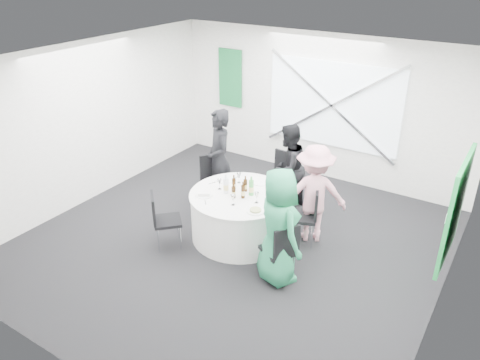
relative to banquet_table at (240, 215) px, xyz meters
The scene contains 43 objects.
floor 0.43m from the banquet_table, 90.00° to the right, with size 6.00×6.00×0.00m, color black.
ceiling 2.43m from the banquet_table, 90.00° to the right, with size 6.00×6.00×0.00m, color silver.
wall_back 2.98m from the banquet_table, 90.00° to the left, with size 6.00×6.00×0.00m, color white.
wall_front 3.36m from the banquet_table, 90.00° to the right, with size 6.00×6.00×0.00m, color white.
wall_left 3.17m from the banquet_table, behind, with size 6.00×6.00×0.00m, color white.
wall_right 3.17m from the banquet_table, ahead, with size 6.00×6.00×0.00m, color white.
window_panel 2.99m from the banquet_table, 83.80° to the left, with size 2.60×0.03×1.60m, color white.
window_brace_a 2.96m from the banquet_table, 83.71° to the left, with size 0.05×0.05×3.16m, color silver.
window_brace_b 2.96m from the banquet_table, 83.71° to the left, with size 0.05×0.05×3.16m, color silver.
green_banner 3.65m from the banquet_table, 126.03° to the left, with size 0.55×0.04×1.20m, color #125B2E.
green_sign 3.08m from the banquet_table, ahead, with size 0.05×1.20×1.40m, color #1A8F3D.
banquet_table is the anchor object (origin of this frame).
chair_back 1.26m from the banquet_table, 87.00° to the left, with size 0.48×0.49×1.00m.
chair_back_left 1.11m from the banquet_table, 147.22° to the left, with size 0.60×0.60×0.95m.
chair_back_right 1.06m from the banquet_table, 23.11° to the left, with size 0.57×0.56×0.94m.
chair_front_right 1.24m from the banquet_table, 30.45° to the right, with size 0.56×0.56×0.90m.
chair_front_left 1.22m from the banquet_table, 134.45° to the right, with size 0.57×0.57×0.89m.
person_man_back_left 1.20m from the banquet_table, 141.77° to the left, with size 0.65×0.42×1.77m, color black.
person_man_back 1.29m from the banquet_table, 81.33° to the left, with size 0.75×0.41×1.55m, color black.
person_woman_pink 1.20m from the banquet_table, 30.59° to the left, with size 1.02×0.47×1.57m, color pink.
person_woman_green 1.25m from the banquet_table, 31.60° to the right, with size 0.81×0.53×1.66m, color #238155.
plate_back 0.64m from the banquet_table, 81.74° to the left, with size 0.28×0.28×0.01m.
plate_back_left 0.66m from the banquet_table, 149.20° to the left, with size 0.28×0.28×0.01m.
plate_back_right 0.68m from the banquet_table, 20.04° to the left, with size 0.27×0.27×0.04m.
plate_front_right 0.70m from the banquet_table, 34.94° to the right, with size 0.25×0.25×0.04m.
plate_front_left 0.67m from the banquet_table, 143.18° to the right, with size 0.26×0.26×0.01m.
napkin 0.69m from the banquet_table, 141.98° to the right, with size 0.18×0.12×0.05m, color silver.
beer_bottle_a 0.50m from the banquet_table, 159.27° to the left, with size 0.06×0.06×0.26m.
beer_bottle_b 0.49m from the banquet_table, 83.58° to the left, with size 0.06×0.06×0.25m.
beer_bottle_c 0.50m from the banquet_table, 36.98° to the right, with size 0.06×0.06×0.27m.
beer_bottle_d 0.49m from the banquet_table, 97.45° to the right, with size 0.06×0.06×0.24m.
green_water_bottle 0.53m from the banquet_table, 23.94° to the left, with size 0.08×0.08×0.30m.
clear_water_bottle 0.55m from the banquet_table, 157.58° to the right, with size 0.08×0.08×0.31m.
wine_glass_a 0.62m from the banquet_table, 74.38° to the right, with size 0.07×0.07×0.17m.
wine_glass_b 0.62m from the banquet_table, 15.13° to the right, with size 0.07×0.07×0.17m.
wine_glass_c 0.64m from the banquet_table, 125.16° to the left, with size 0.07×0.07×0.17m.
wine_glass_d 0.62m from the banquet_table, behind, with size 0.07×0.07×0.17m.
fork_a 0.69m from the banquet_table, 10.49° to the left, with size 0.01×0.15×0.01m, color silver.
knife_a 0.69m from the banquet_table, 41.40° to the left, with size 0.01×0.15×0.01m, color silver.
fork_b 0.69m from the banquet_table, 129.80° to the left, with size 0.01×0.15×0.01m, color silver.
knife_b 0.69m from the banquet_table, behind, with size 0.01×0.15×0.01m, color silver.
fork_c 0.69m from the banquet_table, 152.67° to the right, with size 0.01×0.15×0.01m, color silver.
knife_c 0.69m from the banquet_table, 120.02° to the right, with size 0.01×0.15×0.01m, color silver.
Camera 1 is at (3.40, -5.12, 4.12)m, focal length 35.00 mm.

